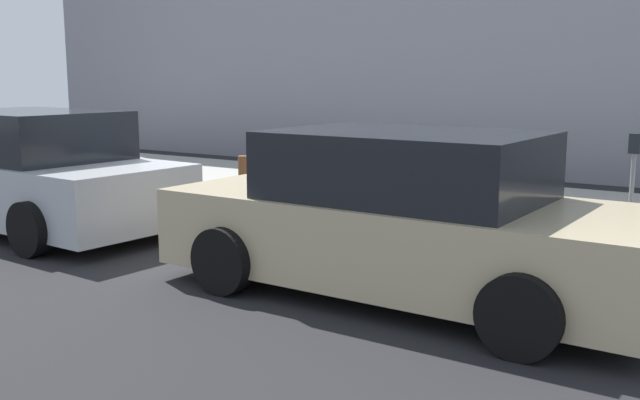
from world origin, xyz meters
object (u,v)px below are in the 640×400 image
(bollard_post, at_px, (243,182))
(parking_meter, at_px, (633,174))
(suitcase_red_1, at_px, (480,210))
(suitcase_black_4, at_px, (365,192))
(suitcase_teal_2, at_px, (442,204))
(suitcase_maroon_5, at_px, (337,189))
(suitcase_silver_0, at_px, (518,215))
(parked_car_beige_0, at_px, (406,219))
(parked_car_silver_1, at_px, (32,174))
(fire_hydrant, at_px, (286,181))
(suitcase_olive_3, at_px, (400,202))

(bollard_post, bearing_deg, parking_meter, -175.60)
(suitcase_red_1, distance_m, suitcase_black_4, 1.61)
(suitcase_teal_2, bearing_deg, suitcase_maroon_5, -0.96)
(suitcase_black_4, distance_m, parking_meter, 3.29)
(suitcase_red_1, bearing_deg, suitcase_silver_0, -177.00)
(suitcase_silver_0, height_order, parked_car_beige_0, parked_car_beige_0)
(suitcase_red_1, xyz_separation_m, parked_car_silver_1, (5.39, 2.35, 0.31))
(suitcase_maroon_5, xyz_separation_m, parked_car_beige_0, (-2.24, 2.38, 0.21))
(parking_meter, distance_m, parked_car_beige_0, 2.99)
(fire_hydrant, bearing_deg, parking_meter, -176.85)
(suitcase_silver_0, xyz_separation_m, bollard_post, (4.01, 0.18, 0.11))
(suitcase_maroon_5, distance_m, parked_car_silver_1, 4.10)
(suitcase_red_1, relative_size, suitcase_black_4, 0.92)
(parking_meter, bearing_deg, parked_car_beige_0, 60.50)
(suitcase_teal_2, xyz_separation_m, suitcase_black_4, (1.10, 0.02, 0.05))
(suitcase_silver_0, height_order, suitcase_olive_3, suitcase_olive_3)
(suitcase_maroon_5, distance_m, parking_meter, 3.75)
(suitcase_black_4, relative_size, suitcase_maroon_5, 1.03)
(suitcase_teal_2, bearing_deg, suitcase_black_4, 0.93)
(bollard_post, bearing_deg, parked_car_silver_1, 50.17)
(suitcase_red_1, bearing_deg, parking_meter, -171.50)
(suitcase_silver_0, xyz_separation_m, suitcase_olive_3, (1.53, 0.04, 0.02))
(bollard_post, relative_size, parked_car_silver_1, 0.16)
(suitcase_olive_3, height_order, parked_car_beige_0, parked_car_beige_0)
(parking_meter, bearing_deg, suitcase_maroon_5, 3.32)
(suitcase_silver_0, height_order, parked_car_silver_1, parked_car_silver_1)
(bollard_post, bearing_deg, suitcase_red_1, -177.52)
(suitcase_teal_2, distance_m, parked_car_silver_1, 5.43)
(suitcase_teal_2, bearing_deg, fire_hydrant, 0.21)
(parking_meter, bearing_deg, suitcase_olive_3, 5.61)
(suitcase_silver_0, bearing_deg, suitcase_black_4, 1.03)
(suitcase_silver_0, height_order, fire_hydrant, fire_hydrant)
(suitcase_silver_0, relative_size, suitcase_black_4, 0.78)
(fire_hydrant, relative_size, parked_car_silver_1, 0.17)
(suitcase_red_1, distance_m, bollard_post, 3.56)
(suitcase_olive_3, relative_size, parked_car_beige_0, 0.19)
(suitcase_teal_2, relative_size, suitcase_black_4, 0.86)
(fire_hydrant, bearing_deg, suitcase_maroon_5, -177.61)
(suitcase_silver_0, bearing_deg, parking_meter, -169.44)
(parked_car_silver_1, bearing_deg, fire_hydrant, -136.70)
(suitcase_maroon_5, relative_size, bollard_post, 1.28)
(suitcase_teal_2, xyz_separation_m, parked_car_silver_1, (4.88, 2.35, 0.29))
(suitcase_teal_2, xyz_separation_m, parking_meter, (-2.15, -0.24, 0.51))
(suitcase_teal_2, distance_m, suitcase_black_4, 1.10)
(suitcase_olive_3, distance_m, bollard_post, 2.49)
(suitcase_olive_3, bearing_deg, suitcase_silver_0, -178.32)
(suitcase_silver_0, xyz_separation_m, suitcase_teal_2, (0.96, 0.02, 0.05))
(bollard_post, height_order, parked_car_beige_0, parked_car_beige_0)
(suitcase_maroon_5, bearing_deg, parking_meter, -176.68)
(suitcase_red_1, bearing_deg, bollard_post, 2.48)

